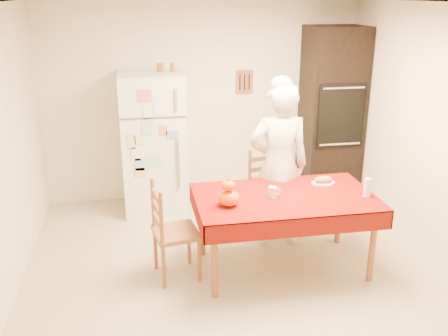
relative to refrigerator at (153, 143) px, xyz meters
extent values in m
plane|color=tan|center=(0.65, -1.88, -0.85)|extent=(4.50, 4.50, 0.00)
cube|color=#EDDFC8|center=(0.65, 0.37, 0.40)|extent=(4.00, 0.02, 2.50)
cube|color=#EDDFC8|center=(0.65, -4.13, 0.40)|extent=(4.00, 0.02, 2.50)
cube|color=white|center=(0.65, -1.88, 1.65)|extent=(4.00, 4.50, 0.02)
cube|color=brown|center=(1.20, 0.36, 0.65)|extent=(0.22, 0.02, 0.30)
cube|color=white|center=(0.00, 0.00, 0.00)|extent=(0.75, 0.70, 1.70)
cube|color=silver|center=(0.26, -0.37, 0.60)|extent=(0.03, 0.03, 0.25)
cube|color=silver|center=(0.26, -0.37, -0.15)|extent=(0.03, 0.03, 0.60)
cube|color=black|center=(2.28, 0.05, 0.25)|extent=(0.70, 0.60, 2.20)
cube|color=black|center=(2.28, -0.26, 0.30)|extent=(0.59, 0.02, 0.80)
cylinder|color=brown|center=(0.41, -2.07, -0.50)|extent=(0.06, 0.06, 0.71)
cylinder|color=brown|center=(0.41, -1.29, -0.50)|extent=(0.06, 0.06, 0.71)
cylinder|color=brown|center=(1.89, -2.07, -0.50)|extent=(0.06, 0.06, 0.71)
cylinder|color=brown|center=(1.89, -1.29, -0.50)|extent=(0.06, 0.06, 0.71)
cube|color=brown|center=(1.15, -1.68, -0.12)|extent=(1.60, 0.90, 0.04)
cube|color=#5E0505|center=(1.15, -1.68, -0.09)|extent=(1.70, 1.00, 0.01)
cylinder|color=brown|center=(1.07, -1.14, -0.64)|extent=(0.04, 0.04, 0.43)
cylinder|color=brown|center=(1.01, -0.81, -0.64)|extent=(0.04, 0.04, 0.43)
cylinder|color=brown|center=(1.43, -1.08, -0.64)|extent=(0.04, 0.04, 0.43)
cylinder|color=brown|center=(1.37, -0.74, -0.64)|extent=(0.04, 0.04, 0.43)
cube|color=brown|center=(1.22, -0.94, -0.40)|extent=(0.48, 0.47, 0.04)
cube|color=brown|center=(1.19, -0.78, -0.15)|extent=(0.36, 0.09, 0.50)
cylinder|color=brown|center=(0.31, -1.79, -0.64)|extent=(0.04, 0.04, 0.43)
cylinder|color=brown|center=(-0.03, -1.85, -0.64)|extent=(0.04, 0.04, 0.43)
cylinder|color=brown|center=(0.25, -1.44, -0.64)|extent=(0.04, 0.04, 0.43)
cylinder|color=brown|center=(-0.08, -1.49, -0.64)|extent=(0.04, 0.04, 0.43)
cube|color=brown|center=(0.11, -1.64, -0.40)|extent=(0.46, 0.48, 0.04)
cube|color=brown|center=(-0.05, -1.67, -0.15)|extent=(0.09, 0.36, 0.50)
imported|color=silver|center=(1.24, -1.16, 0.03)|extent=(0.66, 0.45, 1.75)
cylinder|color=silver|center=(1.03, -1.68, -0.04)|extent=(0.08, 0.08, 0.10)
ellipsoid|color=#E54405|center=(0.58, -1.81, -0.01)|extent=(0.20, 0.20, 0.15)
ellipsoid|color=#C94004|center=(0.58, -1.81, 0.11)|extent=(0.12, 0.12, 0.09)
cylinder|color=silver|center=(1.91, -1.82, 0.00)|extent=(0.07, 0.07, 0.18)
cylinder|color=silver|center=(1.62, -1.45, -0.08)|extent=(0.24, 0.24, 0.02)
ellipsoid|color=#9D794D|center=(1.62, -1.45, -0.04)|extent=(0.18, 0.10, 0.06)
cylinder|color=brown|center=(0.11, 0.05, 0.90)|extent=(0.05, 0.05, 0.10)
cylinder|color=brown|center=(0.14, 0.05, 0.90)|extent=(0.05, 0.05, 0.10)
cylinder|color=brown|center=(0.26, 0.05, 0.90)|extent=(0.05, 0.05, 0.10)
camera|label=1|loc=(-0.20, -5.86, 1.72)|focal=40.00mm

